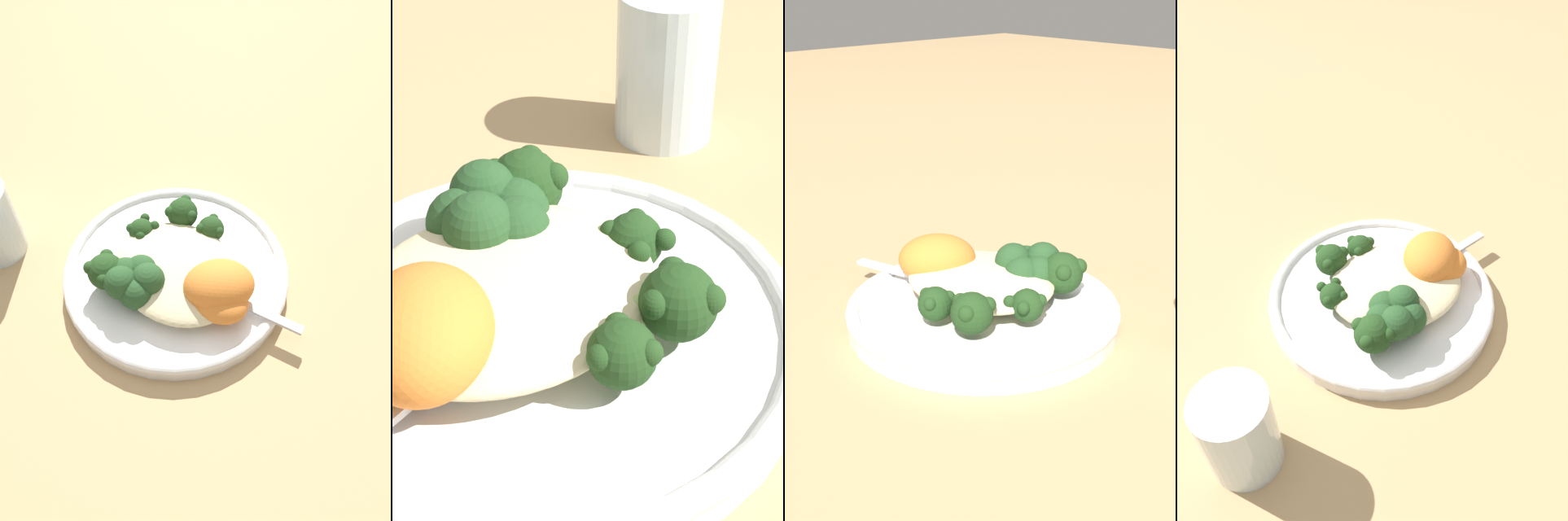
{
  "view_description": "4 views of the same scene",
  "coord_description": "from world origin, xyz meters",
  "views": [
    {
      "loc": [
        -0.25,
        0.22,
        0.46
      ],
      "look_at": [
        -0.03,
        -0.0,
        0.03
      ],
      "focal_mm": 35.0,
      "sensor_mm": 36.0,
      "label": 1
    },
    {
      "loc": [
        -0.17,
        -0.23,
        0.28
      ],
      "look_at": [
        0.0,
        -0.0,
        0.05
      ],
      "focal_mm": 60.0,
      "sensor_mm": 36.0,
      "label": 2
    },
    {
      "loc": [
        0.41,
        -0.38,
        0.3
      ],
      "look_at": [
        -0.02,
        0.02,
        0.06
      ],
      "focal_mm": 50.0,
      "sensor_mm": 36.0,
      "label": 3
    },
    {
      "loc": [
        0.14,
        0.34,
        0.43
      ],
      "look_at": [
        -0.01,
        -0.0,
        0.05
      ],
      "focal_mm": 35.0,
      "sensor_mm": 36.0,
      "label": 4
    }
  ],
  "objects": [
    {
      "name": "water_glass",
      "position": [
        0.16,
        0.12,
        0.05
      ],
      "size": [
        0.06,
        0.06,
        0.09
      ],
      "primitive_type": "cylinder",
      "color": "silver",
      "rests_on": "ground_plane"
    },
    {
      "name": "plate",
      "position": [
        -0.01,
        0.01,
        0.01
      ],
      "size": [
        0.24,
        0.24,
        0.02
      ],
      "color": "white",
      "rests_on": "ground_plane"
    },
    {
      "name": "sweet_potato_chunk_0",
      "position": [
        -0.07,
        0.01,
        0.04
      ],
      "size": [
        0.09,
        0.09,
        0.04
      ],
      "primitive_type": "ellipsoid",
      "rotation": [
        0.0,
        0.0,
        4.07
      ],
      "color": "orange",
      "rests_on": "plate"
    },
    {
      "name": "broccoli_stalk_2",
      "position": [
        0.02,
        0.01,
        0.03
      ],
      "size": [
        0.11,
        0.03,
        0.03
      ],
      "rotation": [
        0.0,
        0.0,
        6.37
      ],
      "color": "#9EBC66",
      "rests_on": "plate"
    },
    {
      "name": "kale_tuft",
      "position": [
        -0.01,
        0.06,
        0.04
      ],
      "size": [
        0.06,
        0.06,
        0.04
      ],
      "color": "#234723",
      "rests_on": "plate"
    },
    {
      "name": "quinoa_mound",
      "position": [
        -0.02,
        0.02,
        0.03
      ],
      "size": [
        0.14,
        0.12,
        0.02
      ],
      "primitive_type": "ellipsoid",
      "color": "beige",
      "rests_on": "plate"
    },
    {
      "name": "broccoli_stalk_0",
      "position": [
        -0.01,
        -0.03,
        0.03
      ],
      "size": [
        0.04,
        0.08,
        0.03
      ],
      "rotation": [
        0.0,
        0.0,
        5.03
      ],
      "color": "#9EBC66",
      "rests_on": "plate"
    },
    {
      "name": "spoon",
      "position": [
        -0.08,
        0.0,
        0.03
      ],
      "size": [
        0.11,
        0.05,
        0.01
      ],
      "rotation": [
        0.0,
        0.0,
        3.41
      ],
      "color": "silver",
      "rests_on": "plate"
    },
    {
      "name": "ground_plane",
      "position": [
        0.0,
        0.0,
        0.0
      ],
      "size": [
        4.0,
        4.0,
        0.0
      ],
      "primitive_type": "plane",
      "color": "tan"
    },
    {
      "name": "broccoli_stalk_1",
      "position": [
        0.01,
        -0.03,
        0.04
      ],
      "size": [
        0.08,
        0.07,
        0.03
      ],
      "rotation": [
        0.0,
        0.0,
        5.62
      ],
      "color": "#9EBC66",
      "rests_on": "plate"
    },
    {
      "name": "broccoli_stalk_3",
      "position": [
        0.01,
        0.06,
        0.04
      ],
      "size": [
        0.09,
        0.11,
        0.04
      ],
      "rotation": [
        0.0,
        0.0,
        7.22
      ],
      "color": "#9EBC66",
      "rests_on": "plate"
    },
    {
      "name": "sweet_potato_chunk_1",
      "position": [
        -0.07,
        0.02,
        0.04
      ],
      "size": [
        0.07,
        0.06,
        0.03
      ],
      "primitive_type": "ellipsoid",
      "rotation": [
        0.0,
        0.0,
        6.23
      ],
      "color": "orange",
      "rests_on": "plate"
    }
  ]
}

